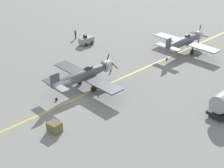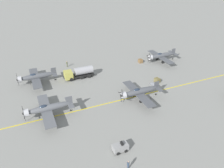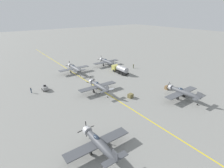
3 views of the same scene
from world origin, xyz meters
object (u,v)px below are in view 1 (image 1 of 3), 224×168
Objects in this scene: airplane_far_center at (184,41)px; tow_tractor at (86,40)px; airplane_mid_center at (84,75)px; supply_crate_mid_lane at (55,127)px; ground_crew_inspecting at (75,34)px.

airplane_far_center is 17.22m from tow_tractor.
airplane_mid_center is at bearing -82.29° from airplane_far_center.
airplane_far_center reaches higher than supply_crate_mid_lane.
tow_tractor is (-14.34, -9.44, -1.22)m from airplane_far_center.
ground_crew_inspecting is (-16.44, 11.32, -1.07)m from airplane_mid_center.
supply_crate_mid_lane is (17.83, -19.20, -0.22)m from tow_tractor.
supply_crate_mid_lane is at bearing -47.97° from airplane_mid_center.
airplane_mid_center is 4.62× the size of tow_tractor.
airplane_mid_center is 16.65m from tow_tractor.
supply_crate_mid_lane is at bearing -42.30° from ground_crew_inspecting.
airplane_far_center is 20.32m from airplane_mid_center.
airplane_far_center is at bearing 96.93° from supply_crate_mid_lane.
airplane_far_center is 4.62× the size of tow_tractor.
airplane_far_center is 20.28m from ground_crew_inspecting.
tow_tractor is at bearing 132.88° from supply_crate_mid_lane.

